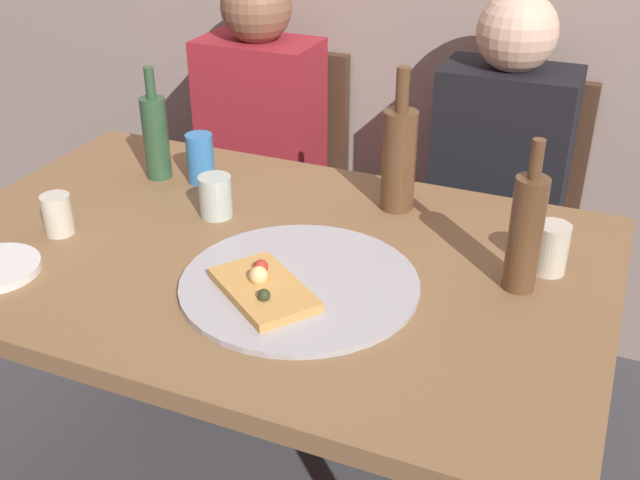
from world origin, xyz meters
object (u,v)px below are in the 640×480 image
object	(u,v)px
dining_table	(261,284)
pizza_slice_last	(263,288)
pizza_tray	(300,283)
tumbler_far	(58,214)
wine_bottle	(399,157)
chair_left	(271,173)
tumbler_near	(550,248)
beer_bottle	(526,231)
wine_glass	(216,196)
guest_in_beanie	(492,195)
chair_right	(498,213)
soda_can	(200,158)
water_bottle	(156,136)
guest_in_sweater	(248,154)

from	to	relation	value
dining_table	pizza_slice_last	distance (m)	0.21
pizza_tray	tumbler_far	xyz separation A→B (m)	(-0.56, -0.01, 0.04)
wine_bottle	chair_left	bearing A→B (deg)	137.41
pizza_tray	tumbler_near	size ratio (longest dim) A/B	4.53
beer_bottle	wine_glass	distance (m)	0.69
pizza_slice_last	guest_in_beanie	xyz separation A→B (m)	(0.26, 0.86, -0.14)
tumbler_near	chair_right	world-z (taller)	chair_right
pizza_slice_last	chair_left	size ratio (longest dim) A/B	0.28
dining_table	soda_can	bearing A→B (deg)	138.86
wine_bottle	chair_right	distance (m)	0.68
chair_left	tumbler_far	bearing A→B (deg)	88.35
pizza_slice_last	wine_bottle	world-z (taller)	wine_bottle
pizza_tray	tumbler_far	bearing A→B (deg)	-179.37
pizza_slice_last	guest_in_beanie	bearing A→B (deg)	73.33
pizza_tray	guest_in_beanie	world-z (taller)	guest_in_beanie
pizza_slice_last	soda_can	xyz separation A→B (m)	(-0.38, 0.41, 0.04)
beer_bottle	water_bottle	bearing A→B (deg)	169.56
chair_right	guest_in_beanie	xyz separation A→B (m)	(-0.00, -0.15, 0.13)
chair_right	beer_bottle	bearing A→B (deg)	102.22
beer_bottle	water_bottle	xyz separation A→B (m)	(-0.92, 0.17, -0.01)
wine_glass	wine_bottle	bearing A→B (deg)	28.90
wine_glass	chair_right	world-z (taller)	chair_right
wine_bottle	tumbler_near	world-z (taller)	wine_bottle
dining_table	wine_glass	world-z (taller)	wine_glass
wine_bottle	wine_glass	xyz separation A→B (m)	(-0.36, -0.20, -0.08)
beer_bottle	chair_right	bearing A→B (deg)	102.22
tumbler_far	chair_left	bearing A→B (deg)	88.35
tumbler_near	tumbler_far	distance (m)	1.02
dining_table	beer_bottle	distance (m)	0.56
chair_left	guest_in_beanie	size ratio (longest dim) A/B	0.77
pizza_tray	wine_bottle	distance (m)	0.42
beer_bottle	guest_in_beanie	xyz separation A→B (m)	(-0.17, 0.64, -0.24)
pizza_tray	tumbler_far	size ratio (longest dim) A/B	5.18
wine_glass	tumbler_far	bearing A→B (deg)	-142.87
tumbler_far	guest_in_sweater	bearing A→B (deg)	88.04
pizza_tray	wine_glass	xyz separation A→B (m)	(-0.29, 0.20, 0.04)
beer_bottle	tumbler_far	xyz separation A→B (m)	(-0.95, -0.17, -0.08)
water_bottle	guest_in_sweater	bearing A→B (deg)	90.47
pizza_slice_last	wine_glass	bearing A→B (deg)	133.60
water_bottle	wine_glass	xyz separation A→B (m)	(0.24, -0.13, -0.06)
tumbler_near	soda_can	bearing A→B (deg)	173.12
tumbler_far	water_bottle	bearing A→B (deg)	84.66
soda_can	guest_in_sweater	distance (m)	0.50
pizza_slice_last	wine_glass	xyz separation A→B (m)	(-0.25, 0.26, 0.02)
tumbler_near	wine_glass	size ratio (longest dim) A/B	1.07
pizza_tray	pizza_slice_last	size ratio (longest dim) A/B	1.81
soda_can	guest_in_beanie	distance (m)	0.80
pizza_tray	tumbler_near	distance (m)	0.49
wine_bottle	dining_table	bearing A→B (deg)	-123.38
chair_right	wine_bottle	bearing A→B (deg)	74.88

